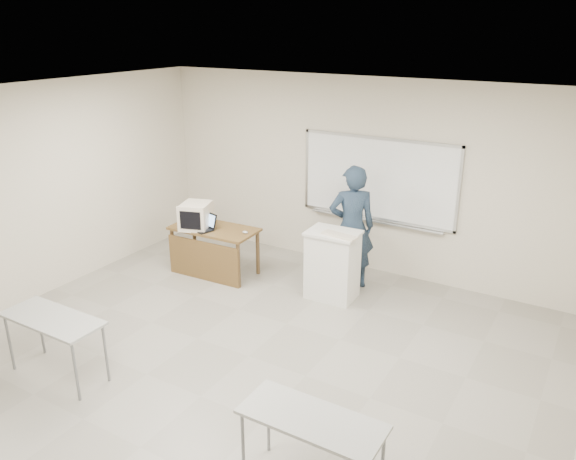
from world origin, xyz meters
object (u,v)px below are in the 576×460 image
Objects in this scene: instructor_desk at (210,243)px; podium at (332,265)px; mouse at (245,232)px; laptop at (204,226)px; presenter at (352,227)px; whiteboard at (378,180)px; crt_monitor at (196,216)px; keyboard at (339,235)px.

instructor_desk is 1.34× the size of podium.
instructor_desk is 0.62m from mouse.
presenter is at bearing 36.33° from laptop.
instructor_desk is 4.07× the size of laptop.
whiteboard is 1.54m from podium.
crt_monitor is (-2.35, -1.49, -0.54)m from whiteboard.
whiteboard is 4.95× the size of keyboard.
podium reaches higher than mouse.
laptop is at bearing -173.71° from podium.
crt_monitor is 0.20m from laptop.
keyboard reaches higher than podium.
keyboard is 0.62m from presenter.
whiteboard is 1.84× the size of instructor_desk.
whiteboard is 2.47× the size of podium.
keyboard is 0.27× the size of presenter.
podium reaches higher than instructor_desk.
podium is at bearing -96.98° from whiteboard.
whiteboard reaches higher than presenter.
podium is (1.95, 0.29, -0.03)m from instructor_desk.
podium is at bearing 13.28° from mouse.
laptop is (0.15, 0.00, -0.14)m from crt_monitor.
mouse is 0.05× the size of presenter.
podium is at bearing 24.14° from laptop.
laptop is at bearing -18.12° from crt_monitor.
instructor_desk is 14.65× the size of mouse.
keyboard is at bearing 2.28° from instructor_desk.
laptop is at bearing -174.42° from instructor_desk.
podium is 2.00× the size of keyboard.
podium is 10.92× the size of mouse.
podium is at bearing 6.10° from instructor_desk.
presenter is at bearing 30.98° from mouse.
podium is 0.65m from presenter.
podium is at bearing 49.80° from presenter.
whiteboard is 2.74m from instructor_desk.
keyboard is (0.15, -0.12, 0.51)m from podium.
crt_monitor is at bearing -164.16° from laptop.
podium is 2.10× the size of crt_monitor.
instructor_desk is 2.82× the size of crt_monitor.
laptop reaches higher than instructor_desk.
keyboard is (2.35, 0.18, 0.07)m from crt_monitor.
mouse is 0.18× the size of keyboard.
presenter is at bearing 106.17° from keyboard.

